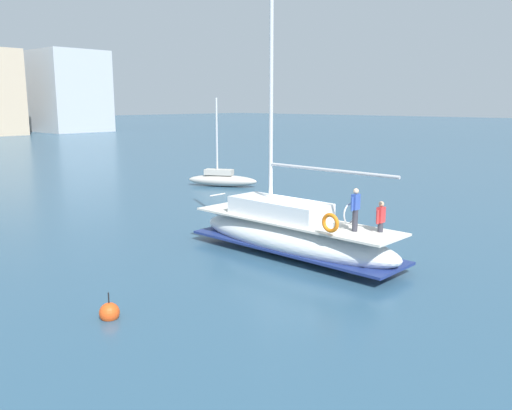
% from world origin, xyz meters
% --- Properties ---
extents(ground_plane, '(400.00, 400.00, 0.00)m').
position_xyz_m(ground_plane, '(0.00, 0.00, 0.00)').
color(ground_plane, '#2D516B').
extents(main_sailboat, '(2.56, 9.63, 13.16)m').
position_xyz_m(main_sailboat, '(-0.80, -0.42, 0.91)').
color(main_sailboat, silver).
rests_on(main_sailboat, ground).
extents(moored_sloop_near, '(3.53, 5.13, 6.36)m').
position_xyz_m(moored_sloop_near, '(9.67, 14.52, 0.54)').
color(moored_sloop_near, '#B7B2A8').
rests_on(moored_sloop_near, ground).
extents(mooring_buoy, '(0.58, 0.58, 0.89)m').
position_xyz_m(mooring_buoy, '(-9.32, -0.66, 0.18)').
color(mooring_buoy, '#EA4C19').
rests_on(mooring_buoy, ground).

